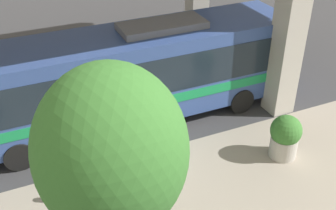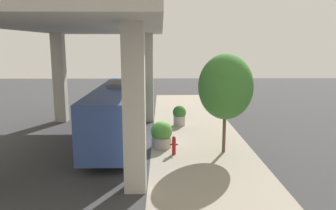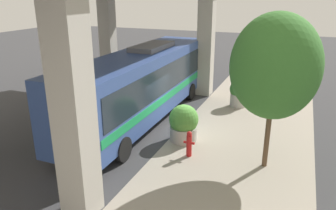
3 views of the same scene
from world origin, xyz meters
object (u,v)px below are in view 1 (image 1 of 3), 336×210
Objects in this scene: planter_front at (113,155)px; bus at (131,72)px; fire_hydrant at (77,188)px; street_tree_near at (111,151)px; planter_middle at (285,136)px.

bus is at bearing -30.85° from planter_front.
bus reaches higher than fire_hydrant.
bus is 2.16× the size of street_tree_near.
planter_middle is (-0.67, -6.76, 0.25)m from fire_hydrant.
street_tree_near reaches higher than planter_middle.
bus is 7.90× the size of planter_middle.
planter_middle is at bearing -70.87° from street_tree_near.
street_tree_near is at bearing 109.13° from planter_middle.
planter_middle is 7.44m from street_tree_near.
bus reaches higher than planter_middle.
planter_middle is (-4.16, -3.78, -1.20)m from bus.
planter_front is 1.06× the size of planter_middle.
bus is 5.75m from planter_middle.
fire_hydrant is at bearing 139.49° from bus.
planter_middle is 0.27× the size of street_tree_near.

